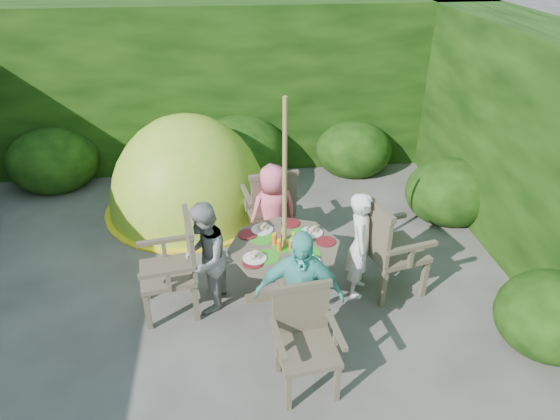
{
  "coord_description": "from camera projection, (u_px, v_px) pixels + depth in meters",
  "views": [
    {
      "loc": [
        0.44,
        -3.81,
        3.48
      ],
      "look_at": [
        0.93,
        0.72,
        0.85
      ],
      "focal_mm": 32.0,
      "sensor_mm": 36.0,
      "label": 1
    }
  ],
  "objects": [
    {
      "name": "hedge_enclosure",
      "position": [
        190.0,
        156.0,
        5.51
      ],
      "size": [
        9.0,
        9.0,
        2.5
      ],
      "color": "black",
      "rests_on": "ground"
    },
    {
      "name": "dome_tent",
      "position": [
        191.0,
        208.0,
        7.02
      ],
      "size": [
        2.65,
        2.65,
        2.66
      ],
      "rotation": [
        0.0,
        0.0,
        -0.24
      ],
      "color": "#87C325",
      "rests_on": "ground"
    },
    {
      "name": "child_back",
      "position": [
        273.0,
        213.0,
        5.73
      ],
      "size": [
        0.66,
        0.52,
        1.18
      ],
      "primitive_type": "imported",
      "rotation": [
        0.0,
        0.0,
        3.42
      ],
      "color": "#F7667F",
      "rests_on": "ground"
    },
    {
      "name": "parasol_pole",
      "position": [
        285.0,
        208.0,
        4.79
      ],
      "size": [
        0.05,
        0.05,
        2.2
      ],
      "primitive_type": "cylinder",
      "rotation": [
        0.0,
        0.0,
        0.04
      ],
      "color": "olive",
      "rests_on": "ground"
    },
    {
      "name": "garden_chair_front",
      "position": [
        305.0,
        338.0,
        4.16
      ],
      "size": [
        0.58,
        0.53,
        0.89
      ],
      "rotation": [
        0.0,
        0.0,
        0.11
      ],
      "color": "#453C2D",
      "rests_on": "ground"
    },
    {
      "name": "child_left",
      "position": [
        205.0,
        258.0,
        4.94
      ],
      "size": [
        0.56,
        0.66,
        1.2
      ],
      "primitive_type": "imported",
      "rotation": [
        0.0,
        0.0,
        -1.76
      ],
      "color": "#9B9B96",
      "rests_on": "ground"
    },
    {
      "name": "garden_chair_left",
      "position": [
        176.0,
        265.0,
        4.94
      ],
      "size": [
        0.63,
        0.68,
        1.01
      ],
      "rotation": [
        0.0,
        0.0,
        -1.41
      ],
      "color": "#453C2D",
      "rests_on": "ground"
    },
    {
      "name": "garden_chair_back",
      "position": [
        271.0,
        205.0,
        6.02
      ],
      "size": [
        0.67,
        0.62,
        0.98
      ],
      "rotation": [
        0.0,
        0.0,
        3.31
      ],
      "color": "#453C2D",
      "rests_on": "ground"
    },
    {
      "name": "child_front",
      "position": [
        299.0,
        297.0,
        4.33
      ],
      "size": [
        0.83,
        0.46,
        1.33
      ],
      "primitive_type": "imported",
      "rotation": [
        0.0,
        0.0,
        -0.18
      ],
      "color": "#55C6B8",
      "rests_on": "ground"
    },
    {
      "name": "garden_chair_right",
      "position": [
        388.0,
        246.0,
        5.19
      ],
      "size": [
        0.69,
        0.75,
        1.06
      ],
      "rotation": [
        0.0,
        0.0,
        1.8
      ],
      "color": "#453C2D",
      "rests_on": "ground"
    },
    {
      "name": "ground",
      "position": [
        195.0,
        324.0,
        4.98
      ],
      "size": [
        60.0,
        60.0,
        0.0
      ],
      "primitive_type": "plane",
      "color": "#45433E",
      "rests_on": "ground"
    },
    {
      "name": "patio_table",
      "position": [
        285.0,
        254.0,
        5.07
      ],
      "size": [
        1.2,
        1.2,
        0.8
      ],
      "rotation": [
        0.0,
        0.0,
        0.04
      ],
      "color": "#453C2D",
      "rests_on": "ground"
    },
    {
      "name": "child_right",
      "position": [
        361.0,
        245.0,
        5.15
      ],
      "size": [
        0.4,
        0.5,
        1.19
      ],
      "primitive_type": "imported",
      "rotation": [
        0.0,
        0.0,
        1.27
      ],
      "color": "white",
      "rests_on": "ground"
    }
  ]
}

